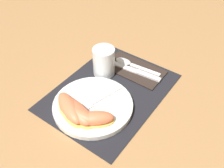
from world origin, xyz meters
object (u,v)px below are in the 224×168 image
object	(u,v)px
spoon	(129,63)
citrus_wedge_1	(77,112)
knife	(133,70)
citrus_wedge_0	(70,108)
plate	(93,106)
juice_glass	(104,63)
fork	(93,103)
citrus_wedge_3	(95,119)
citrus_wedge_2	(79,115)

from	to	relation	value
spoon	citrus_wedge_1	bearing A→B (deg)	-177.35
knife	citrus_wedge_0	xyz separation A→B (m)	(-0.27, 0.04, 0.03)
plate	knife	bearing A→B (deg)	-2.21
juice_glass	citrus_wedge_0	size ratio (longest dim) A/B	0.69
plate	knife	xyz separation A→B (m)	(0.21, -0.01, -0.00)
fork	citrus_wedge_3	distance (m)	0.07
citrus_wedge_1	plate	bearing A→B (deg)	-7.17
fork	citrus_wedge_1	world-z (taller)	citrus_wedge_1
fork	citrus_wedge_0	distance (m)	0.07
knife	citrus_wedge_2	world-z (taller)	citrus_wedge_2
plate	spoon	distance (m)	0.23
spoon	citrus_wedge_2	size ratio (longest dim) A/B	1.29
citrus_wedge_2	juice_glass	bearing A→B (deg)	18.97
spoon	citrus_wedge_3	world-z (taller)	citrus_wedge_3
spoon	citrus_wedge_2	xyz separation A→B (m)	(-0.29, -0.03, 0.02)
citrus_wedge_1	citrus_wedge_2	size ratio (longest dim) A/B	1.02
knife	fork	distance (m)	0.21
citrus_wedge_3	citrus_wedge_0	bearing A→B (deg)	100.02
plate	citrus_wedge_2	bearing A→B (deg)	-175.73
citrus_wedge_0	citrus_wedge_1	bearing A→B (deg)	-82.97
citrus_wedge_1	citrus_wedge_3	distance (m)	0.06
plate	fork	bearing A→B (deg)	12.12
knife	fork	world-z (taller)	fork
citrus_wedge_0	fork	bearing A→B (deg)	-25.36
juice_glass	citrus_wedge_1	bearing A→B (deg)	-163.73
knife	citrus_wedge_0	size ratio (longest dim) A/B	1.53
juice_glass	citrus_wedge_1	world-z (taller)	juice_glass
fork	citrus_wedge_0	bearing A→B (deg)	154.64
fork	citrus_wedge_3	world-z (taller)	citrus_wedge_3
fork	citrus_wedge_3	xyz separation A→B (m)	(-0.05, -0.05, 0.01)
citrus_wedge_2	fork	bearing A→B (deg)	4.49
juice_glass	citrus_wedge_0	distance (m)	0.21
spoon	citrus_wedge_1	xyz separation A→B (m)	(-0.29, -0.01, 0.02)
citrus_wedge_0	citrus_wedge_3	distance (m)	0.08
plate	citrus_wedge_3	bearing A→B (deg)	-135.04
citrus_wedge_2	citrus_wedge_3	size ratio (longest dim) A/B	1.18
plate	juice_glass	bearing A→B (deg)	24.88
juice_glass	fork	world-z (taller)	juice_glass
citrus_wedge_1	citrus_wedge_3	world-z (taller)	citrus_wedge_1
juice_glass	citrus_wedge_0	xyz separation A→B (m)	(-0.21, -0.04, -0.01)
juice_glass	citrus_wedge_3	bearing A→B (deg)	-149.13
knife	citrus_wedge_2	bearing A→B (deg)	179.33
knife	citrus_wedge_0	bearing A→B (deg)	171.80
fork	citrus_wedge_2	bearing A→B (deg)	-175.51
plate	citrus_wedge_0	xyz separation A→B (m)	(-0.06, 0.03, 0.03)
citrus_wedge_1	fork	bearing A→B (deg)	-6.60
plate	citrus_wedge_0	size ratio (longest dim) A/B	1.68
juice_glass	citrus_wedge_1	size ratio (longest dim) A/B	0.72
knife	citrus_wedge_1	world-z (taller)	citrus_wedge_1
knife	citrus_wedge_0	distance (m)	0.28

